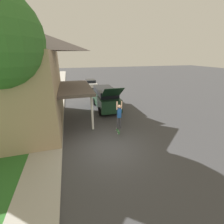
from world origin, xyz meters
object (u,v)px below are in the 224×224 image
Objects in this scene: skateboard at (118,131)px; fire_hydrant at (52,134)px; suv_parked at (106,98)px; car_down_street at (91,83)px; skateboarder at (119,115)px.

fire_hydrant reaches higher than skateboard.
car_down_street is (0.14, 11.72, -0.54)m from suv_parked.
suv_parked is 5.74m from skateboarder.
skateboard is (-0.70, -17.55, -0.17)m from car_down_street.
car_down_street reaches higher than fire_hydrant.
car_down_street is 5.44× the size of skateboard.
fire_hydrant is at bearing -106.59° from car_down_street.
fire_hydrant is at bearing 169.38° from skateboard.
suv_parked is 1.36× the size of car_down_street.
suv_parked reaches higher than car_down_street.
car_down_street is 17.56m from skateboard.
suv_parked is at bearing 45.98° from fire_hydrant.
skateboarder is (-0.44, -5.70, 0.42)m from suv_parked.
car_down_street is at bearing 73.41° from fire_hydrant.
skateboarder reaches higher than skateboard.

